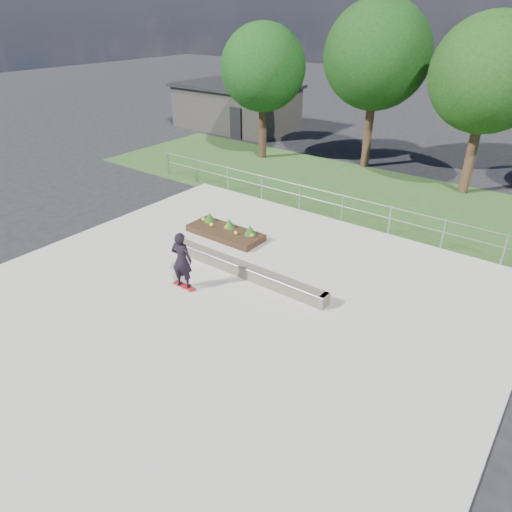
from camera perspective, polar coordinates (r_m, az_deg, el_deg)
The scene contains 11 objects.
ground at distance 13.43m, azimuth -4.56°, elevation -6.33°, with size 120.00×120.00×0.00m, color black.
grass_verge at distance 21.91m, azimuth 14.81°, elevation 7.15°, with size 30.00×8.00×0.02m, color #28491D.
concrete_slab at distance 13.42m, azimuth -4.57°, elevation -6.23°, with size 15.00×15.00×0.06m, color #ACA598.
fence at distance 18.64m, azimuth 10.74°, elevation 6.34°, with size 20.06×0.06×1.20m.
building at distance 34.36m, azimuth -2.47°, elevation 18.22°, with size 8.40×5.40×3.00m.
tree_far_left at distance 26.33m, azimuth 0.88°, elevation 22.43°, with size 4.55×4.55×7.15m.
tree_mid_left at distance 25.27m, azimuth 14.88°, elevation 23.04°, with size 5.25×5.25×8.25m.
tree_mid_right at distance 22.71m, azimuth 27.14°, elevation 19.54°, with size 4.90×4.90×7.70m.
grind_ledge at distance 14.66m, azimuth -1.46°, elevation -1.77°, with size 6.00×0.44×0.43m.
planter_bed at distance 17.33m, azimuth -3.77°, elevation 3.14°, with size 3.00×1.20×0.61m.
skateboarder at distance 13.82m, azimuth -9.27°, elevation -0.52°, with size 0.80×0.60×1.88m.
Camera 1 is at (7.46, -8.13, 7.66)m, focal length 32.00 mm.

